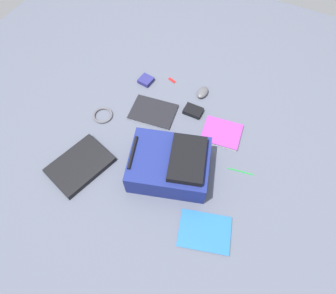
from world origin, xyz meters
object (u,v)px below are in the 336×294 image
earbud_pouch (146,80)px  usb_stick (172,80)px  book_comic (222,133)px  power_brick (193,111)px  computer_mouse (203,92)px  backpack (171,164)px  book_manual (153,112)px  laptop (80,165)px  pen_black (241,171)px  book_red (205,232)px  cable_coil (103,115)px

earbud_pouch → usb_stick: bearing=-59.2°
book_comic → power_brick: size_ratio=2.22×
book_comic → earbud_pouch: earbud_pouch is taller
book_comic → computer_mouse: computer_mouse is taller
backpack → book_manual: 0.43m
power_brick → usb_stick: size_ratio=1.99×
book_manual → book_comic: size_ratio=1.20×
book_manual → usb_stick: bearing=3.2°
backpack → laptop: (-0.21, 0.47, -0.07)m
backpack → usb_stick: (0.62, 0.30, -0.08)m
laptop → pen_black: bearing=-65.0°
computer_mouse → usb_stick: size_ratio=1.83×
book_red → cable_coil: same height
power_brick → pen_black: 0.49m
cable_coil → book_manual: bearing=-58.2°
book_red → cable_coil: 0.94m
book_comic → earbud_pouch: bearing=75.5°
earbud_pouch → cable_coil: bearing=165.0°
backpack → computer_mouse: backpack is taller
laptop → pen_black: 0.91m
laptop → backpack: bearing=-66.4°
cable_coil → power_brick: size_ratio=1.09×
book_manual → cable_coil: 0.32m
book_manual → pen_black: bearing=-102.3°
pen_black → power_brick: bearing=58.3°
computer_mouse → pen_black: size_ratio=0.71×
book_manual → cable_coil: same height
backpack → power_brick: backpack is taller
book_red → usb_stick: (0.84, 0.61, -0.00)m
book_comic → cable_coil: bearing=106.8°
backpack → book_comic: 0.41m
book_red → power_brick: (0.66, 0.37, 0.01)m
computer_mouse → earbud_pouch: size_ratio=1.25×
book_comic → pen_black: size_ratio=1.72×
laptop → book_red: laptop is taller
book_red → pen_black: book_red is taller
usb_stick → backpack: bearing=-154.0°
cable_coil → power_brick: bearing=-60.1°
computer_mouse → usb_stick: computer_mouse is taller
cable_coil → earbud_pouch: earbud_pouch is taller
book_manual → earbud_pouch: 0.27m
book_manual → pen_black: (-0.14, -0.64, -0.00)m
pen_black → earbud_pouch: bearing=66.7°
book_manual → power_brick: bearing=-62.5°
laptop → book_manual: laptop is taller
book_comic → book_red: bearing=-166.1°
book_manual → book_comic: bearing=-83.8°
laptop → usb_stick: laptop is taller
book_red → computer_mouse: computer_mouse is taller
book_red → computer_mouse: 0.91m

